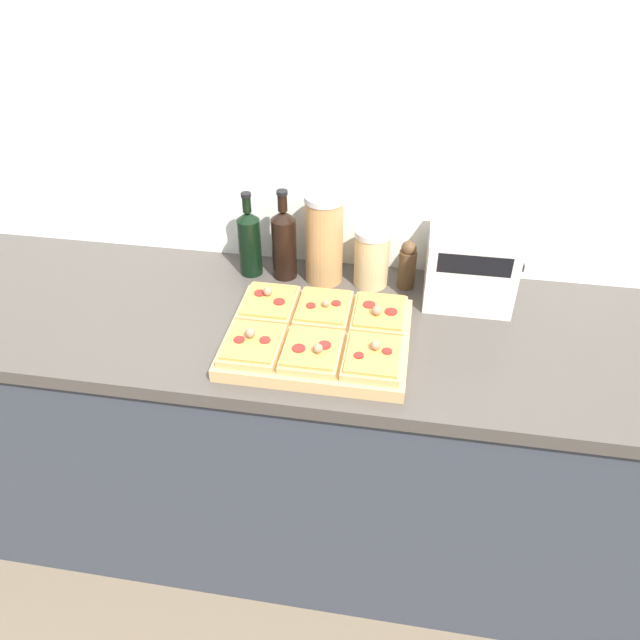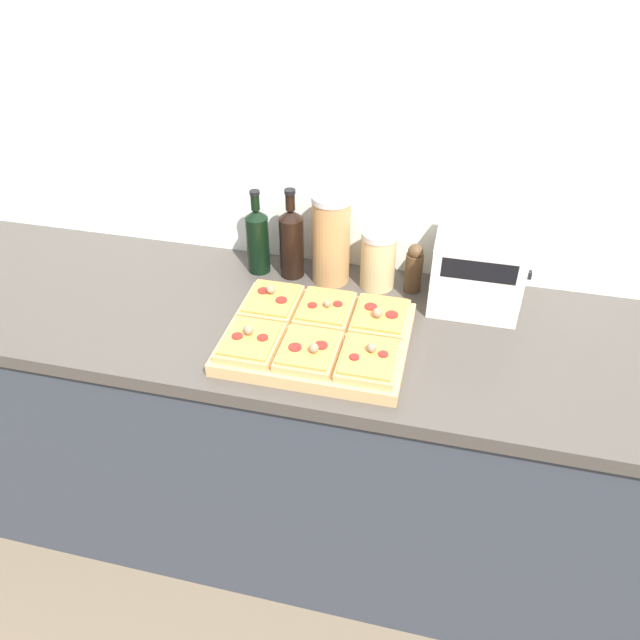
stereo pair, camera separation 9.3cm
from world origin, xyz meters
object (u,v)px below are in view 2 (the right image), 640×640
object	(u,v)px
grain_jar_short	(378,259)
pepper_mill	(414,268)
olive_oil_bottle	(258,239)
toaster_oven	(477,272)
wine_bottle	(291,241)
grain_jar_tall	(331,239)
cutting_board	(317,338)

from	to	relation	value
grain_jar_short	pepper_mill	size ratio (longest dim) A/B	1.18
olive_oil_bottle	toaster_oven	size ratio (longest dim) A/B	0.99
wine_bottle	grain_jar_tall	xyz separation A→B (m)	(0.12, 0.00, 0.02)
wine_bottle	toaster_oven	size ratio (longest dim) A/B	1.05
olive_oil_bottle	wine_bottle	world-z (taller)	wine_bottle
grain_jar_tall	wine_bottle	bearing A→B (deg)	-180.00
grain_jar_short	pepper_mill	xyz separation A→B (m)	(0.11, 0.00, -0.02)
wine_bottle	pepper_mill	bearing A→B (deg)	0.00
olive_oil_bottle	grain_jar_tall	size ratio (longest dim) A/B	0.96
wine_bottle	pepper_mill	xyz separation A→B (m)	(0.37, 0.00, -0.04)
grain_jar_short	toaster_oven	world-z (taller)	toaster_oven
wine_bottle	cutting_board	bearing A→B (deg)	-63.63
olive_oil_bottle	grain_jar_short	size ratio (longest dim) A/B	1.47
grain_jar_tall	grain_jar_short	distance (m)	0.15
olive_oil_bottle	toaster_oven	world-z (taller)	olive_oil_bottle
grain_jar_tall	pepper_mill	distance (m)	0.26
grain_jar_tall	pepper_mill	xyz separation A→B (m)	(0.25, 0.00, -0.07)
wine_bottle	pepper_mill	world-z (taller)	wine_bottle
wine_bottle	toaster_oven	xyz separation A→B (m)	(0.55, -0.03, -0.01)
cutting_board	toaster_oven	world-z (taller)	toaster_oven
toaster_oven	wine_bottle	bearing A→B (deg)	177.05
grain_jar_short	pepper_mill	world-z (taller)	grain_jar_short
cutting_board	pepper_mill	bearing A→B (deg)	56.02
wine_bottle	pepper_mill	distance (m)	0.37
cutting_board	olive_oil_bottle	xyz separation A→B (m)	(-0.26, 0.32, 0.09)
grain_jar_short	grain_jar_tall	bearing A→B (deg)	180.00
grain_jar_short	toaster_oven	xyz separation A→B (m)	(0.28, -0.03, 0.01)
wine_bottle	toaster_oven	bearing A→B (deg)	-2.95
grain_jar_tall	pepper_mill	world-z (taller)	grain_jar_tall
pepper_mill	toaster_oven	size ratio (longest dim) A/B	0.57
pepper_mill	toaster_oven	xyz separation A→B (m)	(0.18, -0.03, 0.03)
grain_jar_short	wine_bottle	bearing A→B (deg)	-180.00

